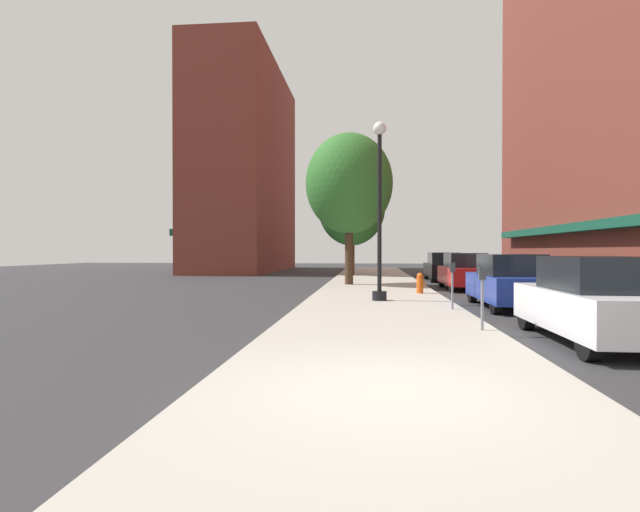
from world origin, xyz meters
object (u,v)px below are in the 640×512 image
Objects in this scene: lamppost at (380,207)px; fire_hydrant at (420,283)px; car_blue at (509,282)px; car_white at (596,301)px; car_black at (443,267)px; parking_meter_far at (482,290)px; tree_mid at (352,207)px; tree_near at (349,184)px; car_red at (464,272)px; parking_meter_near at (452,280)px.

fire_hydrant is at bearing 61.18° from lamppost.
car_blue reaches higher than fire_hydrant.
lamppost is 4.69m from car_blue.
car_white is (3.94, -6.73, -2.39)m from lamppost.
car_blue is at bearing -58.45° from fire_hydrant.
parking_meter_far is at bearing -98.12° from car_black.
tree_mid is 24.86m from car_white.
tree_near reaches higher than car_white.
lamppost reaches higher than parking_meter_far.
car_red is (5.25, -1.33, -4.22)m from tree_near.
car_red reaches higher than parking_meter_far.
tree_near is 1.71× the size of car_black.
parking_meter_near is at bearing -79.82° from tree_mid.
car_red is at bearing 88.31° from car_blue.
parking_meter_near and parking_meter_far have the same top height.
car_blue and car_red have the same top height.
lamppost reaches higher than car_red.
fire_hydrant is at bearing 102.98° from car_white.
car_white is at bearing -91.69° from car_blue.
car_red is 1.00× the size of car_black.
tree_mid is 1.67× the size of car_white.
car_blue is (0.00, 5.90, 0.00)m from car_white.
car_white is 1.00× the size of car_red.
car_blue reaches higher than parking_meter_near.
lamppost is 1.37× the size of car_black.
car_white is at bearing -66.18° from parking_meter_near.
car_red is at bearing -92.26° from car_black.
parking_meter_near is 0.18× the size of tree_mid.
tree_near is 1.02× the size of tree_mid.
tree_mid is (-1.52, 17.20, 1.49)m from lamppost.
car_black is at bearing -37.90° from tree_mid.
tree_mid is at bearing 91.22° from tree_near.
parking_meter_near is 0.30× the size of car_blue.
fire_hydrant is at bearing -58.75° from tree_near.
car_white and car_blue have the same top height.
parking_meter_near is 1.00× the size of parking_meter_far.
lamppost reaches higher than parking_meter_near.
tree_mid is at bearing 102.33° from car_white.
lamppost is 1.37× the size of car_blue.
car_white reaches higher than parking_meter_near.
car_black reaches higher than parking_meter_far.
parking_meter_near is at bearing -99.54° from car_black.
car_black reaches higher than fire_hydrant.
tree_near is at bearing 119.69° from car_blue.
tree_near is at bearing 99.59° from lamppost.
car_blue is (1.95, 1.48, -0.14)m from parking_meter_near.
fire_hydrant is at bearing 92.36° from parking_meter_far.
tree_mid is 1.67× the size of car_blue.
car_black is at bearing 89.49° from car_white.
car_white is at bearing -87.85° from car_red.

